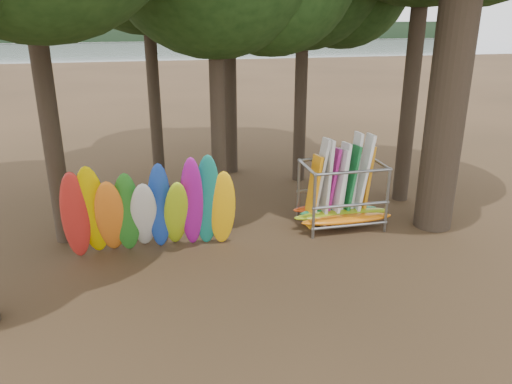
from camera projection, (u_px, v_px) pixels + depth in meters
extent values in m
plane|color=#47331E|center=(288.00, 257.00, 13.63)|extent=(120.00, 120.00, 0.00)
plane|color=gray|center=(165.00, 61.00, 68.63)|extent=(160.00, 160.00, 0.00)
cube|color=black|center=(152.00, 32.00, 113.78)|extent=(160.00, 4.00, 4.00)
cylinder|color=black|center=(151.00, 45.00, 17.14)|extent=(0.43, 0.43, 10.45)
cylinder|color=black|center=(228.00, 2.00, 18.71)|extent=(0.60, 0.60, 13.33)
cylinder|color=black|center=(302.00, 59.00, 18.38)|extent=(0.47, 0.47, 9.35)
cylinder|color=black|center=(217.00, 70.00, 14.08)|extent=(0.44, 0.44, 9.51)
cylinder|color=black|center=(418.00, 20.00, 15.81)|extent=(0.53, 0.53, 12.10)
ellipsoid|color=red|center=(76.00, 217.00, 12.76)|extent=(0.86, 1.40, 2.84)
ellipsoid|color=#DABC00|center=(93.00, 212.00, 12.92)|extent=(0.80, 1.55, 2.97)
ellipsoid|color=orange|center=(111.00, 218.00, 13.02)|extent=(0.84, 1.80, 2.65)
ellipsoid|color=#2A7A24|center=(127.00, 214.00, 13.10)|extent=(0.79, 1.43, 2.71)
ellipsoid|color=silver|center=(144.00, 216.00, 13.28)|extent=(0.78, 1.86, 2.52)
ellipsoid|color=#1C43AD|center=(160.00, 207.00, 13.28)|extent=(0.67, 1.45, 2.91)
ellipsoid|color=#AACE19|center=(176.00, 214.00, 13.43)|extent=(0.72, 1.80, 2.50)
ellipsoid|color=#9D1690|center=(192.00, 203.00, 13.33)|extent=(0.71, 1.64, 3.09)
ellipsoid|color=#157B6C|center=(207.00, 202.00, 13.52)|extent=(0.72, 1.23, 3.00)
ellipsoid|color=#F5B110|center=(223.00, 209.00, 13.72)|extent=(0.75, 1.03, 2.48)
ellipsoid|color=#D5670B|center=(347.00, 219.00, 15.03)|extent=(2.90, 0.55, 0.24)
ellipsoid|color=#8BA516|center=(342.00, 214.00, 15.41)|extent=(3.11, 0.55, 0.24)
ellipsoid|color=#1D833F|center=(339.00, 211.00, 15.66)|extent=(2.56, 0.55, 0.24)
ellipsoid|color=#C5380E|center=(334.00, 207.00, 15.98)|extent=(2.77, 0.55, 0.24)
cube|color=orange|center=(313.00, 192.00, 15.25)|extent=(0.45, 0.77, 2.26)
cube|color=silver|center=(318.00, 182.00, 15.31)|extent=(0.63, 0.77, 2.75)
cube|color=silver|center=(326.00, 184.00, 15.20)|extent=(0.34, 0.79, 2.75)
cube|color=#9F1A76|center=(330.00, 186.00, 15.44)|extent=(0.51, 0.76, 2.44)
cube|color=white|center=(338.00, 188.00, 15.31)|extent=(0.52, 0.80, 2.43)
cube|color=white|center=(341.00, 184.00, 15.53)|extent=(0.41, 0.78, 2.57)
cube|color=#176932|center=(349.00, 185.00, 15.43)|extent=(0.55, 0.79, 2.51)
cube|color=silver|center=(353.00, 178.00, 15.58)|extent=(0.43, 0.78, 2.86)
cube|color=silver|center=(362.00, 180.00, 15.40)|extent=(0.63, 0.77, 2.86)
cube|color=orange|center=(365.00, 184.00, 15.65)|extent=(0.44, 0.75, 2.47)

